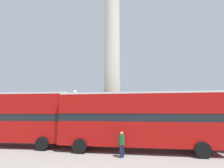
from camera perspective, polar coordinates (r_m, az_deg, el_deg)
name	(u,v)px	position (r m, az deg, el deg)	size (l,w,h in m)	color
ground_plane	(112,137)	(17.84, 0.00, -19.48)	(200.00, 200.00, 0.00)	gray
monument_column	(112,70)	(18.22, 0.00, 5.23)	(5.28, 5.28, 21.55)	beige
bus_b	(137,118)	(11.97, 9.36, -12.71)	(11.67, 3.72, 4.26)	#A80F0C
bus_c	(12,116)	(15.97, -33.77, -10.24)	(10.51, 3.19, 4.39)	#A80F0C
equestrian_statue	(199,121)	(24.81, 30.28, -12.00)	(4.06, 3.65, 5.44)	beige
street_lamp	(74,112)	(16.37, -14.21, -10.19)	(0.41, 0.41, 5.05)	black
pedestrian_near_lamp	(122,143)	(10.37, 3.71, -21.61)	(0.41, 0.42, 1.59)	#192347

